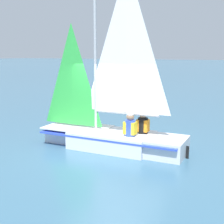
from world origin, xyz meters
TOP-DOWN VIEW (x-y plane):
  - ground_plane at (0.00, 0.00)m, footprint 260.00×260.00m
  - sailboat_main at (0.02, 0.00)m, footprint 4.52×1.67m
  - sailor_helm at (0.68, -0.16)m, footprint 0.36×0.32m
  - sailor_crew at (0.87, 0.30)m, footprint 0.36×0.32m

SIDE VIEW (x-z plane):
  - ground_plane at x=0.00m, z-range 0.00..0.00m
  - sailor_crew at x=0.87m, z-range 0.04..1.20m
  - sailor_helm at x=0.68m, z-range 0.05..1.21m
  - sailboat_main at x=0.02m, z-range -1.94..3.35m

